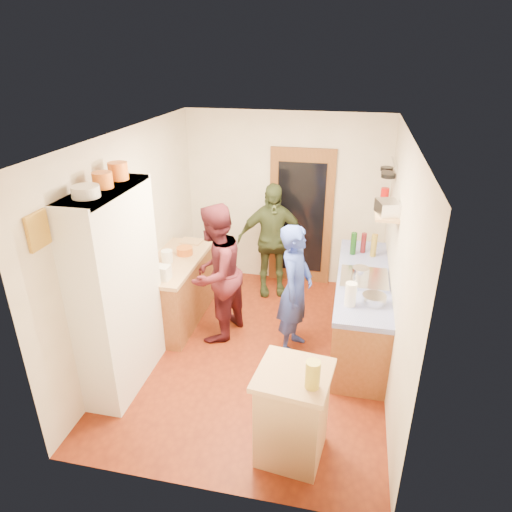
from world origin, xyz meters
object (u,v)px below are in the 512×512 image
(hutch_body, at_px, (118,292))
(person_left, at_px, (219,273))
(person_back, at_px, (272,240))
(person_hob, at_px, (297,291))
(right_counter_base, at_px, (360,311))
(island_base, at_px, (292,416))

(hutch_body, xyz_separation_m, person_left, (0.77, 1.06, -0.22))
(hutch_body, distance_m, person_back, 2.60)
(hutch_body, xyz_separation_m, person_hob, (1.74, 0.94, -0.29))
(person_hob, bearing_deg, right_counter_base, -55.02)
(hutch_body, distance_m, person_hob, 2.00)
(hutch_body, relative_size, person_back, 1.30)
(hutch_body, height_order, island_base, hutch_body)
(person_hob, distance_m, person_back, 1.46)
(island_base, bearing_deg, hutch_body, 161.14)
(person_back, bearing_deg, right_counter_base, -54.81)
(right_counter_base, xyz_separation_m, person_back, (-1.30, 1.00, 0.43))
(island_base, distance_m, person_left, 2.12)
(island_base, relative_size, person_left, 0.49)
(hutch_body, height_order, right_counter_base, hutch_body)
(island_base, height_order, person_hob, person_hob)
(person_hob, relative_size, person_left, 0.92)
(right_counter_base, distance_m, person_back, 1.69)
(right_counter_base, bearing_deg, person_left, -172.18)
(island_base, height_order, person_left, person_left)
(island_base, bearing_deg, person_left, 123.94)
(island_base, relative_size, person_back, 0.51)
(right_counter_base, distance_m, island_base, 2.04)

